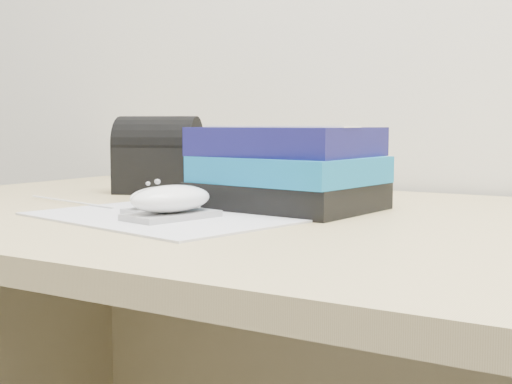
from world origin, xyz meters
The scene contains 7 objects.
desk centered at (0.00, 1.64, 0.50)m, with size 1.60×0.80×0.73m.
mousepad centered at (-0.21, 1.48, 0.73)m, with size 0.34×0.26×0.00m, color #9C9CA4.
mouse_rear centered at (-0.24, 1.49, 0.75)m, with size 0.07×0.11×0.04m.
mouse_front centered at (-0.19, 1.45, 0.75)m, with size 0.09×0.13×0.05m.
usb_cable centered at (-0.44, 1.51, 0.73)m, with size 0.00×0.00×0.23m, color white.
book_stack centered at (-0.12, 1.63, 0.79)m, with size 0.26×0.22×0.12m.
pouch centered at (-0.43, 1.72, 0.80)m, with size 0.17×0.14×0.14m.
Camera 1 is at (0.37, 0.74, 0.85)m, focal length 50.00 mm.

